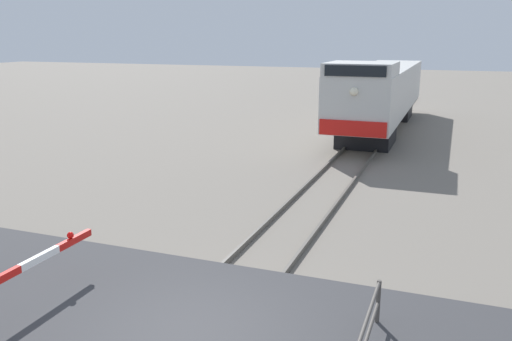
# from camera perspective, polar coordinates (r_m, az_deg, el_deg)

# --- Properties ---
(ground_plane) EXTENTS (160.00, 160.00, 0.00)m
(ground_plane) POSITION_cam_1_polar(r_m,az_deg,el_deg) (9.67, -6.78, -17.62)
(ground_plane) COLOR slate
(rail_track_left) EXTENTS (0.08, 80.00, 0.15)m
(rail_track_left) POSITION_cam_1_polar(r_m,az_deg,el_deg) (9.94, -10.62, -16.31)
(rail_track_left) COLOR #59544C
(rail_track_left) RESTS_ON ground_plane
(road_surface) EXTENTS (36.00, 5.65, 0.15)m
(road_surface) POSITION_cam_1_polar(r_m,az_deg,el_deg) (9.63, -6.79, -17.24)
(road_surface) COLOR #38383A
(road_surface) RESTS_ON ground_plane
(locomotive) EXTENTS (2.91, 17.02, 4.00)m
(locomotive) POSITION_cam_1_polar(r_m,az_deg,el_deg) (30.15, 13.24, 8.15)
(locomotive) COLOR black
(locomotive) RESTS_ON ground_plane
(guard_railing) EXTENTS (0.08, 2.27, 0.95)m
(guard_railing) POSITION_cam_1_polar(r_m,az_deg,el_deg) (8.89, 11.94, -16.31)
(guard_railing) COLOR #4C4742
(guard_railing) RESTS_ON ground_plane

